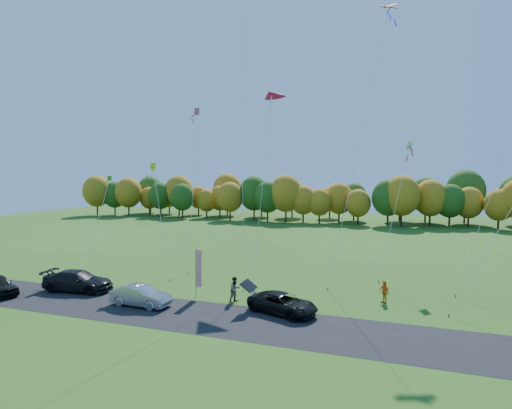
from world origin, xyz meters
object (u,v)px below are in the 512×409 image
(silver_sedan, at_px, (141,296))
(feather_flag, at_px, (198,268))
(person_east, at_px, (384,292))
(black_suv, at_px, (283,303))

(silver_sedan, relative_size, feather_flag, 1.17)
(feather_flag, bearing_deg, person_east, 14.13)
(person_east, bearing_deg, black_suv, -94.74)
(silver_sedan, relative_size, person_east, 2.72)
(silver_sedan, bearing_deg, black_suv, -78.05)
(feather_flag, bearing_deg, black_suv, -9.84)
(feather_flag, bearing_deg, silver_sedan, -135.47)
(black_suv, distance_m, feather_flag, 7.50)
(person_east, distance_m, feather_flag, 14.36)
(black_suv, relative_size, silver_sedan, 1.10)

